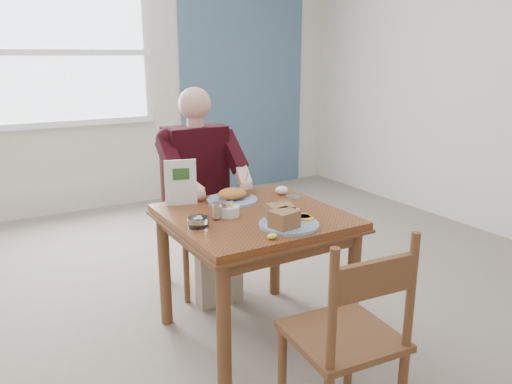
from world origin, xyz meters
TOP-DOWN VIEW (x-y plane):
  - floor at (0.00, 0.00)m, footprint 6.00×6.00m
  - wall_back at (0.00, 3.00)m, footprint 5.50×0.00m
  - accent_panel at (1.60, 2.98)m, footprint 1.60×0.02m
  - lemon_wedge at (-0.13, -0.39)m, footprint 0.06×0.05m
  - napkin at (0.34, 0.24)m, footprint 0.10×0.09m
  - metal_dish at (0.36, 0.14)m, footprint 0.10×0.10m
  - window at (-0.40, 2.97)m, footprint 1.72×0.04m
  - table at (0.00, 0.00)m, footprint 0.92×0.92m
  - chair_far at (0.00, 0.80)m, footprint 0.42×0.42m
  - chair_near at (-0.07, -0.89)m, footprint 0.45×0.45m
  - diner at (0.00, 0.71)m, footprint 0.53×0.56m
  - near_plate at (0.03, -0.27)m, footprint 0.33×0.32m
  - far_plate at (0.01, 0.26)m, footprint 0.31×0.31m
  - caddy at (-0.14, 0.02)m, footprint 0.13×0.13m
  - shakers at (-0.20, 0.01)m, footprint 0.11×0.08m
  - creamer at (-0.35, -0.05)m, footprint 0.14×0.14m
  - menu at (-0.28, 0.35)m, footprint 0.18×0.06m

SIDE VIEW (x-z plane):
  - floor at x=0.00m, z-range 0.00..0.00m
  - chair_far at x=0.00m, z-range 0.00..0.95m
  - chair_near at x=-0.07m, z-range 0.00..0.95m
  - table at x=0.00m, z-range 0.26..1.01m
  - metal_dish at x=0.36m, z-range 0.75..0.76m
  - lemon_wedge at x=-0.13m, z-range 0.75..0.78m
  - creamer at x=-0.35m, z-range 0.75..0.80m
  - napkin at x=0.34m, z-range 0.75..0.80m
  - caddy at x=-0.14m, z-range 0.74..0.82m
  - far_plate at x=0.01m, z-range 0.74..0.82m
  - near_plate at x=0.03m, z-range 0.74..0.84m
  - shakers at x=-0.20m, z-range 0.75..0.84m
  - diner at x=0.00m, z-range 0.12..1.50m
  - menu at x=-0.28m, z-range 0.75..1.02m
  - accent_panel at x=1.60m, z-range 0.00..2.80m
  - wall_back at x=0.00m, z-range -1.35..4.15m
  - window at x=-0.40m, z-range 0.89..2.31m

